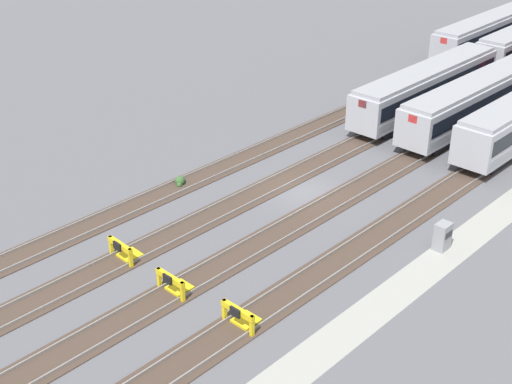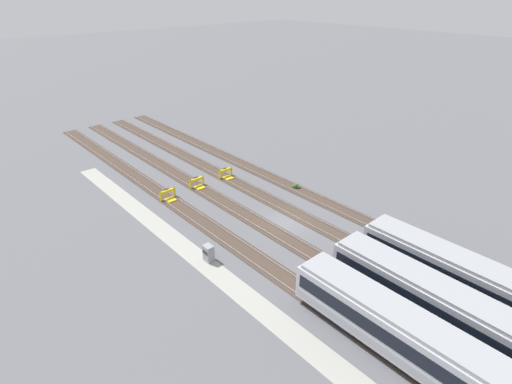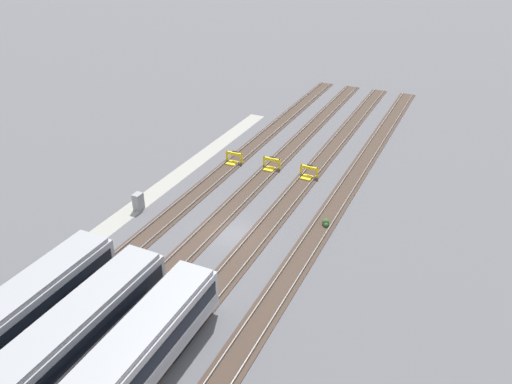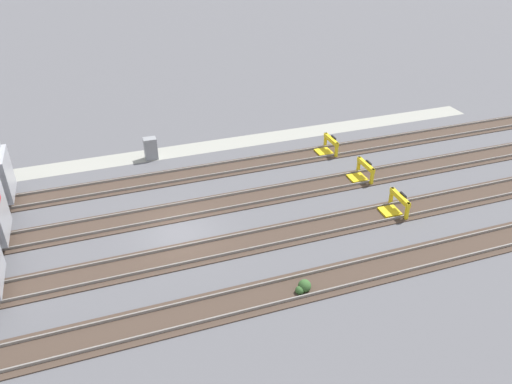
{
  "view_description": "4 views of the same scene",
  "coord_description": "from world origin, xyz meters",
  "px_view_note": "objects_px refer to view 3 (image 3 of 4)",
  "views": [
    {
      "loc": [
        -31.42,
        -25.32,
        21.11
      ],
      "look_at": [
        -4.55,
        -0.0,
        1.8
      ],
      "focal_mm": 50.0,
      "sensor_mm": 36.0,
      "label": 1
    },
    {
      "loc": [
        24.55,
        -25.9,
        21.98
      ],
      "look_at": [
        -4.55,
        -0.0,
        1.8
      ],
      "focal_mm": 28.0,
      "sensor_mm": 36.0,
      "label": 2
    },
    {
      "loc": [
        31.17,
        16.85,
        23.72
      ],
      "look_at": [
        -4.55,
        -0.0,
        1.8
      ],
      "focal_mm": 35.0,
      "sensor_mm": 36.0,
      "label": 3
    },
    {
      "loc": [
        3.49,
        23.12,
        16.52
      ],
      "look_at": [
        -4.55,
        -0.0,
        1.8
      ],
      "focal_mm": 35.0,
      "sensor_mm": 36.0,
      "label": 4
    }
  ],
  "objects_px": {
    "subway_car_front_row_rightmost": "(114,381)",
    "weed_clump": "(326,223)",
    "subway_car_back_row_leftmost": "(53,354)",
    "bumper_stop_near_inner_track": "(271,164)",
    "electrical_cabinet": "(138,201)",
    "bumper_stop_nearest_track": "(233,159)",
    "bumper_stop_middle_track": "(308,173)"
  },
  "relations": [
    {
      "from": "bumper_stop_nearest_track",
      "to": "subway_car_front_row_rightmost",
      "type": "bearing_deg",
      "value": 15.95
    },
    {
      "from": "subway_car_back_row_leftmost",
      "to": "bumper_stop_near_inner_track",
      "type": "relative_size",
      "value": 9.0
    },
    {
      "from": "subway_car_back_row_leftmost",
      "to": "bumper_stop_near_inner_track",
      "type": "distance_m",
      "value": 30.68
    },
    {
      "from": "electrical_cabinet",
      "to": "subway_car_front_row_rightmost",
      "type": "bearing_deg",
      "value": 33.91
    },
    {
      "from": "bumper_stop_nearest_track",
      "to": "electrical_cabinet",
      "type": "xyz_separation_m",
      "value": [
        12.44,
        -3.32,
        0.29
      ]
    },
    {
      "from": "bumper_stop_nearest_track",
      "to": "bumper_stop_near_inner_track",
      "type": "bearing_deg",
      "value": 95.42
    },
    {
      "from": "subway_car_front_row_rightmost",
      "to": "bumper_stop_nearest_track",
      "type": "relative_size",
      "value": 9.01
    },
    {
      "from": "bumper_stop_nearest_track",
      "to": "weed_clump",
      "type": "bearing_deg",
      "value": 59.55
    },
    {
      "from": "subway_car_front_row_rightmost",
      "to": "bumper_stop_near_inner_track",
      "type": "relative_size",
      "value": 9.0
    },
    {
      "from": "bumper_stop_middle_track",
      "to": "electrical_cabinet",
      "type": "bearing_deg",
      "value": -43.22
    },
    {
      "from": "bumper_stop_near_inner_track",
      "to": "electrical_cabinet",
      "type": "relative_size",
      "value": 1.25
    },
    {
      "from": "subway_car_front_row_rightmost",
      "to": "bumper_stop_near_inner_track",
      "type": "bearing_deg",
      "value": -171.93
    },
    {
      "from": "subway_car_back_row_leftmost",
      "to": "bumper_stop_nearest_track",
      "type": "height_order",
      "value": "subway_car_back_row_leftmost"
    },
    {
      "from": "subway_car_front_row_rightmost",
      "to": "electrical_cabinet",
      "type": "xyz_separation_m",
      "value": [
        -17.79,
        -11.96,
        -1.24
      ]
    },
    {
      "from": "bumper_stop_near_inner_track",
      "to": "electrical_cabinet",
      "type": "height_order",
      "value": "electrical_cabinet"
    },
    {
      "from": "bumper_stop_nearest_track",
      "to": "weed_clump",
      "type": "height_order",
      "value": "bumper_stop_nearest_track"
    },
    {
      "from": "bumper_stop_middle_track",
      "to": "weed_clump",
      "type": "relative_size",
      "value": 2.18
    },
    {
      "from": "subway_car_front_row_rightmost",
      "to": "weed_clump",
      "type": "distance_m",
      "value": 23.03
    },
    {
      "from": "weed_clump",
      "to": "bumper_stop_nearest_track",
      "type": "bearing_deg",
      "value": -120.45
    },
    {
      "from": "bumper_stop_nearest_track",
      "to": "weed_clump",
      "type": "relative_size",
      "value": 2.17
    },
    {
      "from": "subway_car_front_row_rightmost",
      "to": "bumper_stop_middle_track",
      "type": "xyz_separation_m",
      "value": [
        -30.46,
        -0.05,
        -1.53
      ]
    },
    {
      "from": "subway_car_front_row_rightmost",
      "to": "weed_clump",
      "type": "xyz_separation_m",
      "value": [
        -22.51,
        4.49,
        -1.8
      ]
    },
    {
      "from": "subway_car_front_row_rightmost",
      "to": "weed_clump",
      "type": "relative_size",
      "value": 19.59
    },
    {
      "from": "bumper_stop_nearest_track",
      "to": "bumper_stop_middle_track",
      "type": "distance_m",
      "value": 8.59
    },
    {
      "from": "bumper_stop_nearest_track",
      "to": "electrical_cabinet",
      "type": "height_order",
      "value": "electrical_cabinet"
    },
    {
      "from": "bumper_stop_nearest_track",
      "to": "bumper_stop_near_inner_track",
      "type": "relative_size",
      "value": 1.0
    },
    {
      "from": "subway_car_front_row_rightmost",
      "to": "bumper_stop_near_inner_track",
      "type": "xyz_separation_m",
      "value": [
        -30.64,
        -4.34,
        -1.53
      ]
    },
    {
      "from": "subway_car_front_row_rightmost",
      "to": "subway_car_back_row_leftmost",
      "type": "relative_size",
      "value": 1.0
    },
    {
      "from": "subway_car_back_row_leftmost",
      "to": "weed_clump",
      "type": "relative_size",
      "value": 19.59
    },
    {
      "from": "bumper_stop_near_inner_track",
      "to": "electrical_cabinet",
      "type": "xyz_separation_m",
      "value": [
        12.85,
        -7.62,
        0.29
      ]
    },
    {
      "from": "bumper_stop_nearest_track",
      "to": "bumper_stop_near_inner_track",
      "type": "distance_m",
      "value": 4.32
    },
    {
      "from": "subway_car_front_row_rightmost",
      "to": "subway_car_back_row_leftmost",
      "type": "height_order",
      "value": "same"
    }
  ]
}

